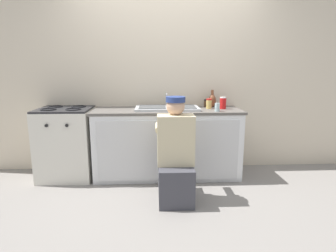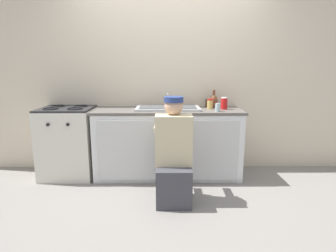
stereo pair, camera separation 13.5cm
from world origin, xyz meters
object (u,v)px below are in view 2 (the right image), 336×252
Objects in this scene: spice_bottle_pepper at (207,103)px; water_glass at (218,107)px; stove_range at (69,142)px; plumber_person at (174,159)px; vase_decorative at (214,101)px; condiment_jar at (210,104)px; soda_cup_red at (224,103)px; sink_double_basin at (168,108)px.

spice_bottle_pepper is 0.40m from water_glass.
spice_bottle_pepper is (1.81, 0.19, 0.48)m from stove_range.
stove_range is 0.82× the size of plumber_person.
vase_decorative reaches higher than spice_bottle_pepper.
soda_cup_red is at bearing -12.73° from condiment_jar.
stove_range is (-1.29, -0.00, -0.44)m from sink_double_basin.
stove_range is at bearing -178.69° from condiment_jar.
spice_bottle_pepper is 0.10m from vase_decorative.
sink_double_basin is 5.26× the size of soda_cup_red.
stove_range is at bearing -173.87° from spice_bottle_pepper.
spice_bottle_pepper is at bearing 100.91° from water_glass.
spice_bottle_pepper is 1.05× the size of water_glass.
water_glass is at bearing -76.51° from condiment_jar.
sink_double_basin reaches higher than stove_range.
sink_double_basin is at bearing -175.80° from condiment_jar.
vase_decorative is (1.90, 0.17, 0.51)m from stove_range.
spice_bottle_pepper reaches higher than stove_range.
sink_double_basin is 3.48× the size of vase_decorative.
sink_double_basin is at bearing -164.67° from vase_decorative.
stove_range is 1.53m from plumber_person.
condiment_jar is at bearing -83.17° from spice_bottle_pepper.
water_glass is (0.60, -0.20, 0.03)m from sink_double_basin.
spice_bottle_pepper is at bearing 134.94° from soda_cup_red.
stove_range is 7.12× the size of condiment_jar.
stove_range is at bearing 174.12° from water_glass.
water_glass is at bearing -120.59° from soda_cup_red.
sink_double_basin is at bearing 0.10° from stove_range.
plumber_person is (0.05, -0.74, -0.43)m from sink_double_basin.
condiment_jar is (0.49, 0.78, 0.48)m from plumber_person.
vase_decorative reaches higher than water_glass.
plumber_person reaches higher than condiment_jar.
plumber_person reaches higher than stove_range.
soda_cup_red reaches higher than spice_bottle_pepper.
plumber_person is at bearing -134.87° from water_glass.
vase_decorative is 0.15m from condiment_jar.
stove_range is 1.88m from spice_bottle_pepper.
soda_cup_red is at bearing 59.41° from water_glass.
vase_decorative reaches higher than stove_range.
sink_double_basin is 6.25× the size of condiment_jar.
water_glass is at bearing 45.13° from plumber_person.
sink_double_basin reaches higher than soda_cup_red.
plumber_person is at bearing -121.92° from condiment_jar.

